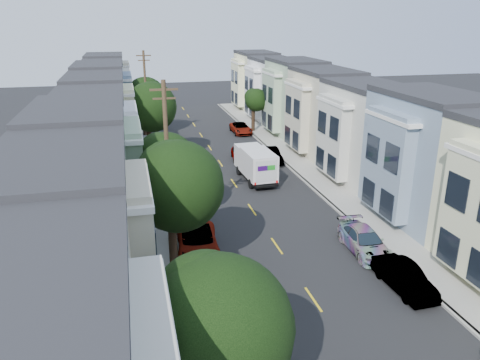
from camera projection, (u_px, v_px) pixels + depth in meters
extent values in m
plane|color=black|center=(277.00, 246.00, 29.04)|extent=(160.00, 160.00, 0.00)
cube|color=black|center=(227.00, 173.00, 42.82)|extent=(12.00, 70.00, 0.02)
cube|color=gray|center=(160.00, 177.00, 41.46)|extent=(0.30, 70.00, 0.15)
cube|color=gray|center=(289.00, 167.00, 44.13)|extent=(0.30, 70.00, 0.15)
cube|color=gray|center=(145.00, 178.00, 41.17)|extent=(2.60, 70.00, 0.15)
cube|color=gray|center=(302.00, 166.00, 44.42)|extent=(2.60, 70.00, 0.15)
cube|color=gold|center=(227.00, 173.00, 42.82)|extent=(0.12, 70.00, 0.01)
cube|color=beige|center=(101.00, 182.00, 40.36)|extent=(5.00, 70.00, 8.50)
cube|color=beige|center=(339.00, 164.00, 45.29)|extent=(5.00, 70.00, 8.50)
sphere|color=black|center=(216.00, 329.00, 13.82)|extent=(4.52, 4.52, 4.52)
cylinder|color=black|center=(173.00, 250.00, 24.56)|extent=(0.44, 0.44, 3.77)
sphere|color=black|center=(176.00, 186.00, 23.47)|extent=(4.70, 4.70, 4.70)
cylinder|color=black|center=(162.00, 206.00, 31.35)|extent=(0.44, 0.44, 2.95)
sphere|color=black|center=(165.00, 164.00, 30.45)|extent=(4.19, 4.19, 4.19)
cylinder|color=black|center=(150.00, 145.00, 44.76)|extent=(0.44, 0.44, 3.90)
sphere|color=black|center=(150.00, 107.00, 43.65)|extent=(4.70, 4.70, 4.70)
cylinder|color=black|center=(144.00, 124.00, 55.67)|extent=(0.44, 0.44, 3.00)
sphere|color=black|center=(145.00, 97.00, 54.71)|extent=(4.70, 4.70, 4.70)
cylinder|color=black|center=(253.00, 120.00, 57.83)|extent=(0.44, 0.44, 2.96)
sphere|color=black|center=(256.00, 100.00, 57.08)|extent=(2.81, 2.81, 2.81)
cylinder|color=#42301E|center=(168.00, 167.00, 27.85)|extent=(0.26, 0.26, 10.00)
cube|color=#42301E|center=(164.00, 90.00, 26.34)|extent=(1.60, 0.12, 0.12)
cylinder|color=#42301E|center=(146.00, 98.00, 51.73)|extent=(0.26, 0.26, 10.00)
cube|color=#42301E|center=(144.00, 56.00, 50.22)|extent=(1.60, 0.12, 0.12)
cube|color=silver|center=(258.00, 164.00, 39.53)|extent=(2.22, 3.97, 2.17)
cube|color=silver|center=(249.00, 156.00, 42.23)|extent=(2.22, 1.85, 2.00)
cube|color=black|center=(255.00, 175.00, 40.68)|extent=(2.04, 5.70, 0.22)
cube|color=#2D0A51|center=(261.00, 168.00, 37.55)|extent=(0.83, 0.04, 0.41)
cube|color=#198C1E|center=(270.00, 168.00, 37.71)|extent=(0.65, 0.04, 0.41)
cylinder|color=black|center=(250.00, 184.00, 38.74)|extent=(0.26, 0.83, 0.83)
cylinder|color=black|center=(273.00, 182.00, 39.18)|extent=(0.26, 0.83, 0.83)
cylinder|color=black|center=(239.00, 170.00, 42.15)|extent=(0.26, 0.83, 0.83)
cylinder|color=black|center=(261.00, 169.00, 42.59)|extent=(0.26, 0.83, 0.83)
imported|color=black|center=(239.00, 153.00, 46.65)|extent=(1.95, 4.02, 1.25)
imported|color=#0C1D40|center=(236.00, 355.00, 18.59)|extent=(1.79, 4.48, 1.44)
imported|color=#A2A2A2|center=(198.00, 242.00, 28.01)|extent=(2.80, 5.34, 1.43)
imported|color=maroon|center=(178.00, 186.00, 37.51)|extent=(1.75, 3.96, 1.28)
imported|color=#383838|center=(404.00, 278.00, 24.19)|extent=(1.63, 4.21, 1.38)
imported|color=#B7B3C6|center=(364.00, 241.00, 28.16)|extent=(2.17, 4.75, 1.40)
imported|color=black|center=(271.00, 155.00, 45.71)|extent=(1.61, 4.25, 1.40)
imported|color=black|center=(241.00, 128.00, 57.22)|extent=(2.14, 4.61, 1.28)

